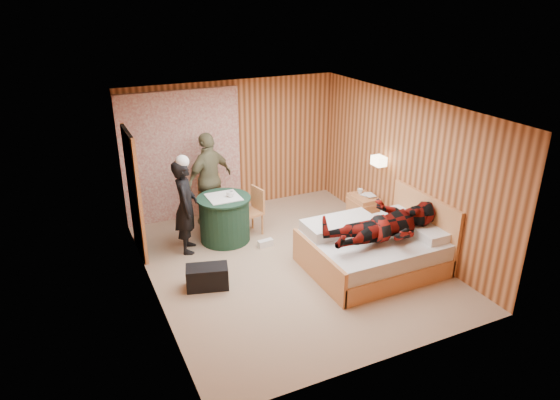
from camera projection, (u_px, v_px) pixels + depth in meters
name	position (u px, v px, depth m)	size (l,w,h in m)	color
floor	(289.00, 263.00, 7.92)	(4.20, 5.00, 0.01)	tan
ceiling	(290.00, 106.00, 6.95)	(4.20, 5.00, 0.01)	white
wall_back	(232.00, 146.00, 9.52)	(4.20, 0.02, 2.50)	#C9814D
wall_left	(148.00, 214.00, 6.62)	(0.02, 5.00, 2.50)	#C9814D
wall_right	(404.00, 170.00, 8.25)	(0.02, 5.00, 2.50)	#C9814D
curtain	(182.00, 156.00, 9.10)	(2.20, 0.08, 2.40)	silver
doorway	(134.00, 194.00, 7.89)	(0.06, 0.90, 2.05)	black
wall_lamp	(379.00, 161.00, 8.54)	(0.26, 0.24, 0.16)	gold
bed	(373.00, 249.00, 7.70)	(1.98, 1.54, 1.06)	#EBA060
nightstand	(363.00, 209.00, 9.17)	(0.41, 0.56, 0.54)	#EBA060
round_table	(225.00, 218.00, 8.50)	(0.91, 0.91, 0.81)	#1C3C2A
chair_far	(211.00, 197.00, 9.05)	(0.42, 0.42, 0.93)	#EBA060
chair_near	(253.00, 207.00, 8.73)	(0.45, 0.45, 0.84)	#EBA060
duffel_bag	(207.00, 277.00, 7.20)	(0.60, 0.32, 0.34)	black
sneaker_left	(232.00, 241.00, 8.45)	(0.29, 0.12, 0.13)	white
sneaker_right	(265.00, 243.00, 8.41)	(0.26, 0.11, 0.12)	white
woman_standing	(186.00, 207.00, 8.02)	(0.57, 0.38, 1.57)	black
man_at_table	(210.00, 179.00, 8.96)	(1.01, 0.42, 1.72)	#73704D
man_on_bed	(387.00, 216.00, 7.26)	(1.77, 0.67, 0.86)	maroon
book_lower	(365.00, 196.00, 9.03)	(0.17, 0.22, 0.02)	white
book_upper	(366.00, 195.00, 9.02)	(0.16, 0.22, 0.02)	white
cup_nightstand	(360.00, 191.00, 9.16)	(0.10, 0.10, 0.09)	white
cup_table	(230.00, 194.00, 8.32)	(0.12, 0.12, 0.10)	white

